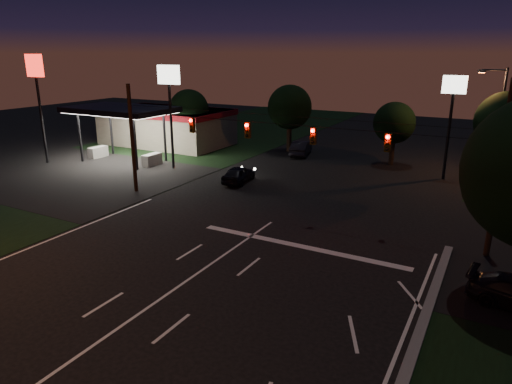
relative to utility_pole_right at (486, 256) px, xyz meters
The scene contains 17 objects.
ground 19.21m from the utility_pole_right, 128.66° to the right, with size 140.00×140.00×0.00m, color black.
cross_street_left 32.02m from the utility_pole_right, behind, with size 20.00×16.00×0.02m, color black.
stop_bar 9.66m from the utility_pole_right, 158.75° to the right, with size 12.00×0.50×0.01m, color silver.
utility_pole_right is the anchor object (origin of this frame).
utility_pole_left 24.00m from the utility_pole_right, behind, with size 0.28×0.28×8.00m, color black.
signal_span 13.20m from the utility_pole_right, behind, with size 24.00×0.40×1.56m.
gas_station 37.27m from the utility_pole_right, 155.56° to the left, with size 14.20×16.10×5.25m.
pole_sign_left_near 27.82m from the utility_pole_right, 164.93° to the left, with size 2.20×0.30×9.10m.
pole_sign_left_far 38.87m from the utility_pole_right, behind, with size 2.00×0.30×10.00m.
pole_sign_right 16.73m from the utility_pole_right, 104.93° to the left, with size 1.80×0.30×8.40m.
street_light_right_far 17.81m from the utility_pole_right, 92.57° to the left, with size 2.20×0.35×9.00m.
tree_far_a 33.84m from the utility_pole_right, 153.24° to the left, with size 4.20×4.20×6.42m.
tree_far_b 28.04m from the utility_pole_right, 136.25° to the left, with size 4.60×4.60×6.98m.
tree_far_c 20.58m from the utility_pole_right, 116.39° to the left, with size 3.80×3.80×5.86m.
tree_far_d 16.84m from the utility_pole_right, 89.92° to the left, with size 4.80×4.80×7.30m.
car_oncoming_a 19.42m from the utility_pole_right, 162.13° to the left, with size 1.61×3.99×1.36m, color black.
car_oncoming_b 25.46m from the utility_pole_right, 135.40° to the left, with size 1.58×4.53×1.49m, color black.
Camera 1 is at (11.89, -9.75, 10.09)m, focal length 32.00 mm.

